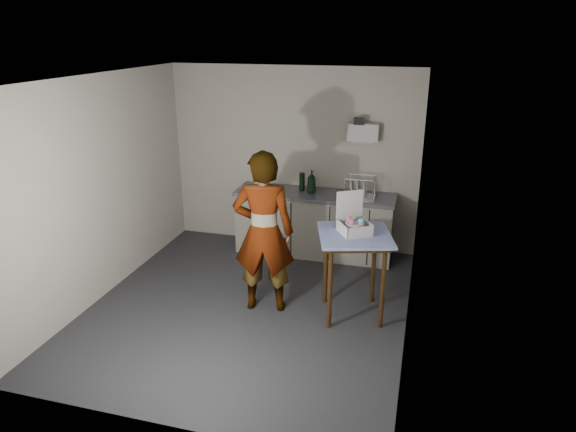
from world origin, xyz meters
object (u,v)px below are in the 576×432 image
(soda_can, at_px, (313,187))
(dark_bottle, at_px, (302,182))
(soap_bottle, at_px, (312,182))
(bakery_box, at_px, (354,224))
(kitchen_counter, at_px, (314,225))
(dish_rack, at_px, (359,193))
(side_table, at_px, (354,244))
(standing_man, at_px, (264,233))
(paper_towel, at_px, (258,181))

(soda_can, xyz_separation_m, dark_bottle, (-0.16, 0.01, 0.06))
(soap_bottle, bearing_deg, bakery_box, -61.53)
(kitchen_counter, height_order, dark_bottle, dark_bottle)
(kitchen_counter, bearing_deg, dark_bottle, 167.03)
(soap_bottle, height_order, soda_can, soap_bottle)
(soda_can, bearing_deg, dish_rack, -6.08)
(side_table, bearing_deg, kitchen_counter, 100.66)
(soap_bottle, bearing_deg, soda_can, 84.05)
(side_table, xyz_separation_m, dark_bottle, (-0.98, 1.59, 0.18))
(side_table, bearing_deg, standing_man, 170.02)
(paper_towel, bearing_deg, kitchen_counter, 4.76)
(side_table, distance_m, paper_towel, 2.18)
(kitchen_counter, height_order, standing_man, standing_man)
(soda_can, distance_m, dark_bottle, 0.17)
(dish_rack, bearing_deg, paper_towel, -178.63)
(soda_can, height_order, dish_rack, dish_rack)
(side_table, bearing_deg, paper_towel, 120.92)
(bakery_box, bearing_deg, side_table, -92.12)
(side_table, height_order, paper_towel, paper_towel)
(kitchen_counter, xyz_separation_m, dark_bottle, (-0.20, 0.05, 0.61))
(kitchen_counter, bearing_deg, soda_can, 136.28)
(standing_man, relative_size, soda_can, 14.12)
(side_table, distance_m, dish_rack, 1.53)
(standing_man, xyz_separation_m, paper_towel, (-0.59, 1.59, 0.10))
(soap_bottle, distance_m, soda_can, 0.11)
(soap_bottle, distance_m, dish_rack, 0.67)
(dish_rack, relative_size, bakery_box, 0.95)
(dish_rack, bearing_deg, dark_bottle, 174.49)
(paper_towel, distance_m, dish_rack, 1.43)
(soda_can, bearing_deg, side_table, -62.64)
(paper_towel, relative_size, dish_rack, 0.65)
(soda_can, relative_size, dish_rack, 0.32)
(soda_can, bearing_deg, dark_bottle, 176.86)
(standing_man, bearing_deg, side_table, 175.20)
(bakery_box, bearing_deg, soap_bottle, 85.78)
(side_table, distance_m, bakery_box, 0.23)
(kitchen_counter, height_order, paper_towel, paper_towel)
(kitchen_counter, height_order, soda_can, soda_can)
(dish_rack, xyz_separation_m, bakery_box, (0.14, -1.49, 0.11))
(kitchen_counter, distance_m, paper_towel, 1.02)
(kitchen_counter, distance_m, dish_rack, 0.83)
(soda_can, distance_m, dish_rack, 0.66)
(soap_bottle, bearing_deg, dark_bottle, 154.92)
(bakery_box, bearing_deg, standing_man, 155.29)
(bakery_box, bearing_deg, dark_bottle, 88.93)
(kitchen_counter, xyz_separation_m, soda_can, (-0.04, 0.04, 0.55))
(soda_can, height_order, dark_bottle, dark_bottle)
(standing_man, distance_m, soap_bottle, 1.64)
(soap_bottle, xyz_separation_m, dish_rack, (0.66, -0.01, -0.10))
(soap_bottle, height_order, dark_bottle, soap_bottle)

